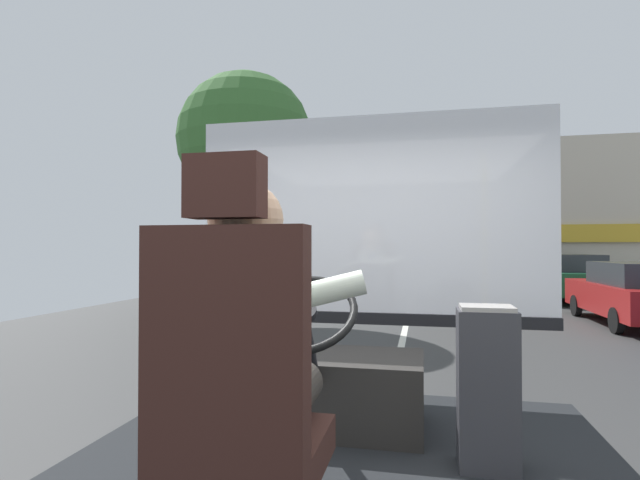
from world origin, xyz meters
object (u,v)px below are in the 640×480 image
(fare_box, at_px, (487,387))
(parked_car_red, at_px, (637,293))
(bus_driver, at_px, (251,337))
(parked_car_charcoal, at_px, (534,270))
(steering_console, at_px, (324,386))
(driver_seat, at_px, (238,406))
(parked_car_green, at_px, (568,277))

(fare_box, relative_size, parked_car_red, 0.18)
(bus_driver, distance_m, parked_car_charcoal, 21.92)
(steering_console, bearing_deg, bus_driver, -90.00)
(bus_driver, relative_size, steering_console, 0.73)
(parked_car_charcoal, bearing_deg, parked_car_red, -91.45)
(driver_seat, height_order, fare_box, driver_seat)
(bus_driver, distance_m, fare_box, 1.22)
(bus_driver, relative_size, fare_box, 1.09)
(driver_seat, bearing_deg, fare_box, 48.29)
(fare_box, xyz_separation_m, parked_car_green, (4.19, 14.15, -0.28))
(parked_car_charcoal, bearing_deg, parked_car_green, -92.96)
(bus_driver, bearing_deg, fare_box, 44.60)
(steering_console, relative_size, parked_car_green, 0.28)
(driver_seat, distance_m, bus_driver, 0.22)
(bus_driver, bearing_deg, steering_console, 90.00)
(fare_box, distance_m, parked_car_red, 10.20)
(steering_console, bearing_deg, fare_box, -22.81)
(driver_seat, height_order, parked_car_charcoal, driver_seat)
(bus_driver, relative_size, parked_car_red, 0.20)
(fare_box, height_order, parked_car_charcoal, fare_box)
(driver_seat, height_order, steering_console, driver_seat)
(steering_console, bearing_deg, parked_car_green, 69.99)
(parked_car_red, bearing_deg, parked_car_green, 90.50)
(fare_box, relative_size, parked_car_charcoal, 0.17)
(steering_console, height_order, parked_car_red, steering_console)
(parked_car_green, bearing_deg, fare_box, -106.51)
(parked_car_charcoal, bearing_deg, driver_seat, -104.06)
(steering_console, bearing_deg, driver_seat, -90.00)
(fare_box, bearing_deg, parked_car_red, 65.46)
(parked_car_green, relative_size, parked_car_charcoal, 0.89)
(parked_car_green, height_order, parked_car_charcoal, parked_car_green)
(steering_console, xyz_separation_m, fare_box, (0.83, -0.35, 0.14))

